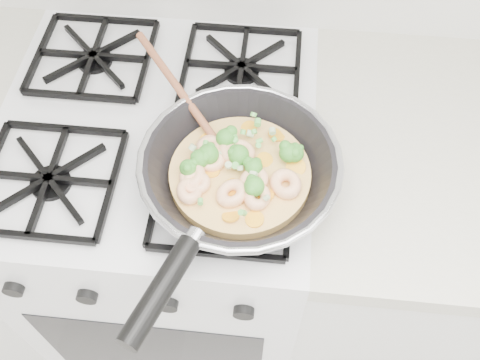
# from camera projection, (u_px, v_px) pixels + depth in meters

# --- Properties ---
(stove) EXTENTS (0.60, 0.60, 0.92)m
(stove) POSITION_uv_depth(u_px,v_px,m) (177.00, 236.00, 1.37)
(stove) COLOR white
(stove) RESTS_ON ground
(skillet) EXTENTS (0.38, 0.55, 0.10)m
(skillet) POSITION_uv_depth(u_px,v_px,m) (238.00, 171.00, 0.87)
(skillet) COLOR black
(skillet) RESTS_ON stove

